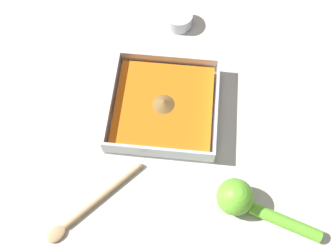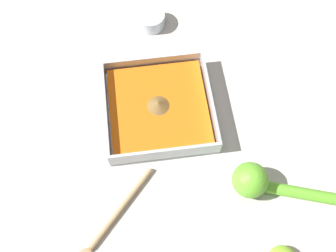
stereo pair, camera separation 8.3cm
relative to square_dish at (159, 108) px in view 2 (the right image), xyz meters
name	(u,v)px [view 2 (the right image)]	position (x,y,z in m)	size (l,w,h in m)	color
ground_plane	(171,101)	(0.02, -0.03, -0.02)	(4.00, 4.00, 0.00)	beige
square_dish	(159,108)	(0.00, 0.00, 0.00)	(0.23, 0.23, 0.05)	silver
spice_bowl	(151,20)	(0.25, -0.01, 0.00)	(0.07, 0.07, 0.04)	silver
lemon_squeezer	(260,182)	(-0.20, -0.18, 0.02)	(0.10, 0.21, 0.07)	#6BC633
wooden_spoon	(111,221)	(-0.23, 0.12, -0.01)	(0.18, 0.17, 0.01)	tan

